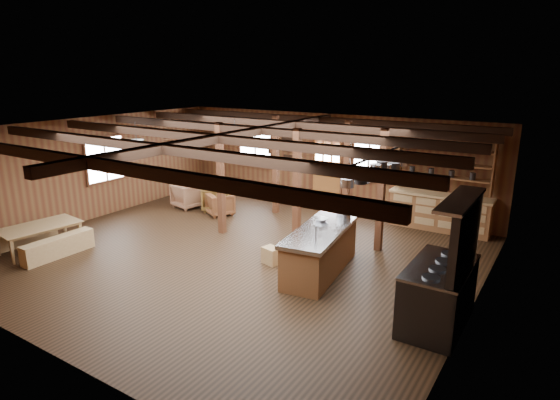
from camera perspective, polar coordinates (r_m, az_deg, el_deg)
name	(u,v)px	position (r m, az deg, el deg)	size (l,w,h in m)	color
room	(234,194)	(10.22, -5.64, 0.68)	(10.04, 9.04, 2.84)	black
ceiling_joists	(237,135)	(10.10, -5.21, 7.93)	(9.80, 8.82, 0.18)	black
timber_posts	(302,179)	(11.61, 2.75, 2.55)	(3.95, 2.35, 2.80)	#492514
back_door	(327,179)	(14.00, 5.73, 2.57)	(1.02, 0.08, 2.15)	brown
window_back_left	(256,147)	(15.20, -3.00, 6.42)	(1.32, 0.06, 1.32)	white
window_back_right	(369,159)	(13.34, 10.82, 4.88)	(1.02, 0.06, 1.32)	white
window_left	(105,159)	(14.03, -20.56, 4.68)	(0.14, 1.24, 1.32)	white
notice_boards	(284,149)	(14.58, 0.54, 6.21)	(1.08, 0.03, 0.90)	silver
back_counter	(440,207)	(12.71, 18.94, -0.86)	(2.55, 0.60, 2.45)	brown
pendant_lamps	(188,142)	(12.24, -11.20, 7.01)	(1.86, 2.36, 0.66)	#2E2E31
pot_rack	(381,168)	(8.80, 12.27, 3.82)	(0.40, 3.00, 0.45)	#2E2E31
kitchen_island	(320,250)	(9.59, 4.95, -6.10)	(1.22, 2.60, 1.20)	brown
step_stool	(271,256)	(10.07, -1.06, -6.78)	(0.41, 0.29, 0.36)	#987145
commercial_range	(441,286)	(8.01, 19.08, -9.92)	(0.90, 1.76, 2.17)	#2E2E31
dining_table	(41,238)	(12.05, -27.11, -4.16)	(1.69, 0.94, 0.59)	olive
bench_wall	(23,236)	(12.71, -28.81, -3.82)	(0.29, 1.56, 0.43)	#987145
bench_aisle	(59,247)	(11.53, -25.39, -5.18)	(0.30, 1.62, 0.45)	#987145
armchair_a	(218,198)	(13.87, -7.59, 0.22)	(0.79, 0.82, 0.74)	brown
armchair_b	(220,204)	(13.46, -7.30, -0.49)	(0.68, 0.70, 0.64)	brown
armchair_c	(189,195)	(14.33, -11.09, 0.54)	(0.79, 0.81, 0.74)	brown
counter_pot	(344,214)	(10.09, 7.79, -1.74)	(0.31, 0.31, 0.19)	silver
bowl	(321,220)	(9.88, 5.04, -2.40)	(0.28, 0.28, 0.07)	silver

